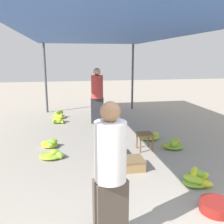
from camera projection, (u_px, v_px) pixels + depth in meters
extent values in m
cylinder|color=#4C4C51|center=(46.00, 79.00, 9.16)|extent=(0.08, 0.08, 2.53)
cylinder|color=#4C4C51|center=(133.00, 77.00, 9.77)|extent=(0.08, 0.08, 2.53)
cube|color=#33569E|center=(107.00, 34.00, 5.57)|extent=(3.71, 7.94, 0.04)
cube|color=#4C4238|center=(111.00, 211.00, 2.78)|extent=(0.39, 0.26, 0.75)
cylinder|color=white|center=(110.00, 151.00, 2.63)|extent=(0.40, 0.40, 0.65)
sphere|color=#9E704C|center=(110.00, 112.00, 2.53)|extent=(0.21, 0.21, 0.21)
cube|color=brown|center=(145.00, 134.00, 5.53)|extent=(0.34, 0.34, 0.04)
cylinder|color=brown|center=(140.00, 145.00, 5.42)|extent=(0.04, 0.04, 0.35)
cylinder|color=brown|center=(152.00, 144.00, 5.47)|extent=(0.04, 0.04, 0.35)
cylinder|color=brown|center=(137.00, 141.00, 5.68)|extent=(0.04, 0.04, 0.35)
cylinder|color=brown|center=(148.00, 140.00, 5.73)|extent=(0.04, 0.04, 0.35)
cylinder|color=maroon|center=(216.00, 206.00, 3.37)|extent=(0.45, 0.45, 0.14)
ellipsoid|color=#A1C52F|center=(57.00, 156.00, 5.13)|extent=(0.27, 0.25, 0.09)
ellipsoid|color=#CDD627|center=(51.00, 156.00, 5.12)|extent=(0.33, 0.35, 0.12)
ellipsoid|color=#A5C62F|center=(55.00, 152.00, 5.16)|extent=(0.26, 0.24, 0.09)
ellipsoid|color=#7BB536|center=(59.00, 154.00, 5.16)|extent=(0.28, 0.26, 0.13)
ellipsoid|color=#93BF32|center=(51.00, 156.00, 5.16)|extent=(0.48, 0.42, 0.10)
ellipsoid|color=yellow|center=(46.00, 145.00, 5.72)|extent=(0.29, 0.29, 0.11)
ellipsoid|color=#77B437|center=(50.00, 144.00, 5.70)|extent=(0.25, 0.33, 0.10)
ellipsoid|color=#A3C52F|center=(51.00, 143.00, 5.76)|extent=(0.26, 0.28, 0.11)
ellipsoid|color=#A2C52F|center=(49.00, 142.00, 5.77)|extent=(0.26, 0.22, 0.11)
ellipsoid|color=#89BB34|center=(52.00, 141.00, 5.79)|extent=(0.27, 0.16, 0.12)
ellipsoid|color=#82B835|center=(50.00, 143.00, 5.92)|extent=(0.35, 0.18, 0.11)
ellipsoid|color=yellow|center=(47.00, 143.00, 5.74)|extent=(0.28, 0.22, 0.10)
ellipsoid|color=#C5D329|center=(50.00, 145.00, 5.78)|extent=(0.36, 0.31, 0.10)
ellipsoid|color=#C3D229|center=(57.00, 120.00, 7.83)|extent=(0.32, 0.23, 0.13)
ellipsoid|color=#CBD528|center=(59.00, 120.00, 7.93)|extent=(0.26, 0.30, 0.12)
ellipsoid|color=#B2CB2C|center=(58.00, 117.00, 7.90)|extent=(0.31, 0.29, 0.13)
ellipsoid|color=yellow|center=(60.00, 120.00, 7.86)|extent=(0.23, 0.22, 0.15)
ellipsoid|color=#7DB636|center=(55.00, 121.00, 7.81)|extent=(0.23, 0.26, 0.13)
ellipsoid|color=#8ABB33|center=(56.00, 121.00, 7.83)|extent=(0.26, 0.30, 0.11)
ellipsoid|color=#C0D12A|center=(62.00, 121.00, 7.88)|extent=(0.16, 0.32, 0.09)
ellipsoid|color=#74B337|center=(58.00, 121.00, 7.91)|extent=(0.38, 0.33, 0.10)
ellipsoid|color=yellow|center=(59.00, 113.00, 8.54)|extent=(0.34, 0.23, 0.11)
ellipsoid|color=#87BA34|center=(57.00, 113.00, 8.49)|extent=(0.11, 0.21, 0.13)
ellipsoid|color=yellow|center=(61.00, 115.00, 8.52)|extent=(0.13, 0.31, 0.13)
ellipsoid|color=#7CB636|center=(60.00, 115.00, 8.68)|extent=(0.17, 0.25, 0.10)
ellipsoid|color=#A9C82E|center=(58.00, 116.00, 8.51)|extent=(0.27, 0.12, 0.12)
ellipsoid|color=#76B337|center=(59.00, 112.00, 8.50)|extent=(0.32, 0.28, 0.15)
ellipsoid|color=#83B935|center=(59.00, 117.00, 8.52)|extent=(0.50, 0.44, 0.10)
ellipsoid|color=yellow|center=(153.00, 135.00, 6.41)|extent=(0.31, 0.23, 0.13)
ellipsoid|color=#B5CD2C|center=(149.00, 136.00, 6.35)|extent=(0.32, 0.26, 0.13)
ellipsoid|color=#B7CE2B|center=(145.00, 135.00, 6.33)|extent=(0.25, 0.24, 0.11)
ellipsoid|color=yellow|center=(156.00, 135.00, 6.45)|extent=(0.14, 0.23, 0.14)
ellipsoid|color=#98C131|center=(149.00, 137.00, 6.36)|extent=(0.51, 0.45, 0.10)
ellipsoid|color=yellow|center=(175.00, 144.00, 5.68)|extent=(0.30, 0.29, 0.14)
ellipsoid|color=#93BF32|center=(173.00, 142.00, 5.70)|extent=(0.23, 0.37, 0.13)
ellipsoid|color=#9CC330|center=(175.00, 144.00, 5.58)|extent=(0.25, 0.21, 0.14)
ellipsoid|color=yellow|center=(175.00, 141.00, 5.75)|extent=(0.30, 0.24, 0.11)
ellipsoid|color=#9BC230|center=(167.00, 146.00, 5.66)|extent=(0.27, 0.26, 0.15)
ellipsoid|color=#A1C52F|center=(177.00, 141.00, 5.72)|extent=(0.14, 0.24, 0.14)
ellipsoid|color=#73B237|center=(174.00, 147.00, 5.68)|extent=(0.42, 0.36, 0.10)
ellipsoid|color=yellow|center=(202.00, 176.00, 4.11)|extent=(0.33, 0.20, 0.13)
ellipsoid|color=#C9D528|center=(194.00, 171.00, 4.09)|extent=(0.28, 0.33, 0.13)
ellipsoid|color=yellow|center=(203.00, 183.00, 3.97)|extent=(0.34, 0.31, 0.10)
ellipsoid|color=#82B835|center=(198.00, 173.00, 4.07)|extent=(0.29, 0.26, 0.13)
ellipsoid|color=#7EB736|center=(189.00, 177.00, 4.18)|extent=(0.26, 0.28, 0.15)
ellipsoid|color=#97C131|center=(193.00, 179.00, 4.00)|extent=(0.30, 0.36, 0.13)
ellipsoid|color=#79B536|center=(196.00, 182.00, 4.08)|extent=(0.44, 0.38, 0.10)
cube|color=#9E7A4C|center=(132.00, 164.00, 4.66)|extent=(0.42, 0.42, 0.18)
cube|color=brown|center=(132.00, 159.00, 4.64)|extent=(0.44, 0.44, 0.02)
cube|color=olive|center=(113.00, 151.00, 5.28)|extent=(0.38, 0.38, 0.19)
cube|color=brown|center=(113.00, 147.00, 5.26)|extent=(0.39, 0.39, 0.02)
cube|color=#2D2D33|center=(97.00, 111.00, 7.81)|extent=(0.42, 0.28, 0.80)
cylinder|color=#BF3833|center=(97.00, 87.00, 7.65)|extent=(0.43, 0.43, 0.70)
sphere|color=tan|center=(97.00, 72.00, 7.55)|extent=(0.23, 0.23, 0.23)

